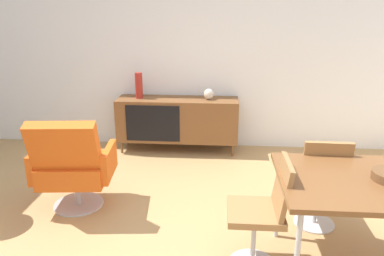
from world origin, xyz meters
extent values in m
plane|color=tan|center=(0.00, 0.00, 0.00)|extent=(8.32, 8.32, 0.00)
cube|color=white|center=(0.00, 2.60, 1.40)|extent=(6.80, 0.12, 2.80)
cube|color=brown|center=(-0.25, 2.30, 0.44)|extent=(1.60, 0.44, 0.56)
cube|color=black|center=(-0.55, 2.08, 0.44)|extent=(0.70, 0.01, 0.48)
cylinder|color=brown|center=(-0.99, 2.13, 0.08)|extent=(0.03, 0.03, 0.16)
cylinder|color=brown|center=(0.49, 2.13, 0.08)|extent=(0.03, 0.03, 0.16)
cylinder|color=brown|center=(-0.99, 2.47, 0.08)|extent=(0.03, 0.03, 0.16)
cylinder|color=brown|center=(0.49, 2.47, 0.08)|extent=(0.03, 0.03, 0.16)
cylinder|color=maroon|center=(-0.76, 2.30, 0.89)|extent=(0.10, 0.10, 0.34)
ellipsoid|color=beige|center=(0.16, 2.30, 0.79)|extent=(0.13, 0.13, 0.14)
cylinder|color=#B7B7BC|center=(0.82, 0.33, 0.35)|extent=(0.04, 0.04, 0.70)
cube|color=#9E7042|center=(1.19, 0.56, 0.45)|extent=(0.41, 0.41, 0.05)
cube|color=#9E7042|center=(1.18, 0.38, 0.67)|extent=(0.38, 0.10, 0.38)
cylinder|color=#B7B7BC|center=(1.19, 0.56, 0.21)|extent=(0.04, 0.04, 0.42)
cylinder|color=#B7B7BC|center=(1.19, 0.56, 0.01)|extent=(0.36, 0.36, 0.01)
cube|color=#9E7042|center=(0.59, -0.06, 0.45)|extent=(0.40, 0.40, 0.05)
cube|color=#9E7042|center=(0.77, -0.06, 0.67)|extent=(0.09, 0.38, 0.38)
cylinder|color=#B7B7BC|center=(0.59, -0.06, 0.21)|extent=(0.04, 0.04, 0.42)
cube|color=#D85919|center=(-1.06, 0.72, 0.38)|extent=(0.65, 0.62, 0.20)
cube|color=#D85919|center=(-1.03, 0.49, 0.69)|extent=(0.62, 0.33, 0.51)
cube|color=#D85919|center=(-0.73, 0.76, 0.46)|extent=(0.11, 0.51, 0.28)
cube|color=#D85919|center=(-1.38, 0.69, 0.46)|extent=(0.11, 0.51, 0.28)
cylinder|color=#B7B7BC|center=(-1.06, 0.72, 0.14)|extent=(0.06, 0.06, 0.28)
cylinder|color=#B7B7BC|center=(-1.06, 0.72, 0.01)|extent=(0.48, 0.48, 0.02)
camera|label=1|loc=(0.32, -2.45, 1.85)|focal=34.76mm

